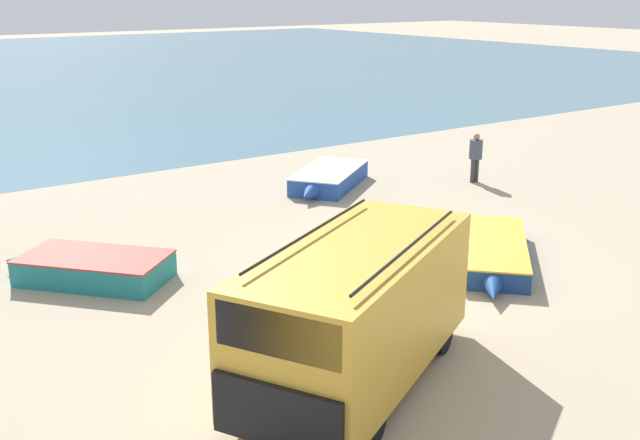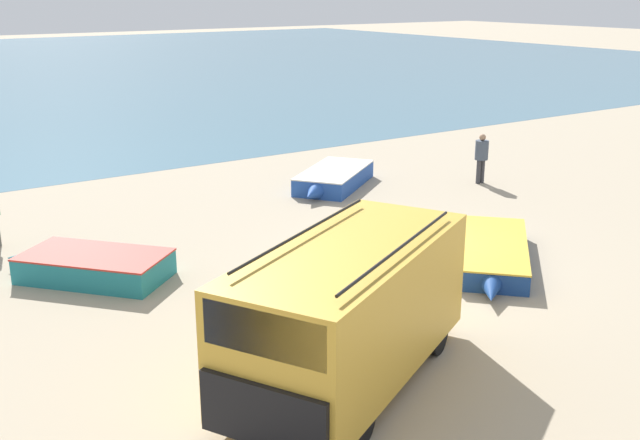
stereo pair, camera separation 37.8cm
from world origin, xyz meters
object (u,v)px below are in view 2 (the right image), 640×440
Objects in this scene: fishing_rowboat_0 at (333,179)px; fisherman_0 at (482,154)px; parked_van at (349,309)px; fishing_rowboat_1 at (492,253)px; fishing_rowboat_2 at (91,266)px.

fishing_rowboat_0 is 2.46× the size of fisherman_0.
fisherman_0 is (4.35, -2.28, 0.70)m from fishing_rowboat_0.
parked_van is 3.39× the size of fisherman_0.
parked_van is at bearing -20.46° from fishing_rowboat_1.
fishing_rowboat_2 is at bearing 97.27° from fisherman_0.
parked_van is at bearing 127.55° from fisherman_0.
fishing_rowboat_2 is 13.47m from fisherman_0.
fishing_rowboat_1 is at bearing 46.87° from fishing_rowboat_0.
fishing_rowboat_1 is at bearing 138.27° from fisherman_0.
parked_van reaches higher than fisherman_0.
fisherman_0 is at bearing 116.09° from fishing_rowboat_0.
fishing_rowboat_0 is (6.97, 10.44, -0.99)m from parked_van.
fishing_rowboat_0 is 0.94× the size of fishing_rowboat_1.
fishing_rowboat_2 is at bearing -14.67° from fishing_rowboat_0.
parked_van reaches higher than fishing_rowboat_2.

